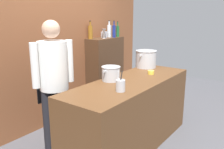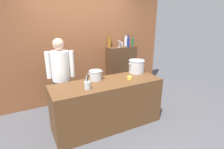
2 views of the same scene
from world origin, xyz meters
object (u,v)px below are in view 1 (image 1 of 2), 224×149
spice_tin_silver (104,35)px  butter_jar (151,72)px  wine_bottle_cobalt (114,31)px  stockpot_large (146,59)px  chef (54,79)px  wine_bottle_amber (90,32)px  wine_bottle_clear (109,31)px  stockpot_small (111,74)px  wine_glass_wide (104,31)px  utensil_crock (120,85)px  wine_bottle_green (118,31)px

spice_tin_silver → butter_jar: bearing=-112.8°
butter_jar → wine_bottle_cobalt: 1.41m
stockpot_large → wine_bottle_cobalt: 1.00m
chef → wine_bottle_amber: (1.38, 0.62, 0.44)m
wine_bottle_clear → spice_tin_silver: 0.16m
wine_bottle_cobalt → stockpot_small: bearing=-145.1°
wine_bottle_clear → wine_glass_wide: bearing=-165.7°
stockpot_large → spice_tin_silver: (0.18, 0.98, 0.31)m
spice_tin_silver → wine_bottle_cobalt: bearing=-36.7°
butter_jar → spice_tin_silver: bearing=67.2°
chef → stockpot_small: 0.71m
wine_bottle_cobalt → wine_bottle_clear: (-0.01, 0.11, 0.00)m
utensil_crock → wine_bottle_clear: wine_bottle_clear is taller
utensil_crock → wine_bottle_green: size_ratio=0.82×
wine_bottle_green → spice_tin_silver: size_ratio=2.48×
spice_tin_silver → wine_bottle_amber: bearing=164.8°
chef → stockpot_large: (1.48, -0.43, 0.07)m
wine_glass_wide → spice_tin_silver: bearing=36.0°
stockpot_large → utensil_crock: (-1.23, -0.37, -0.07)m
chef → spice_tin_silver: size_ratio=14.46×
wine_bottle_cobalt → wine_bottle_amber: bearing=156.5°
chef → wine_glass_wide: chef is taller
chef → stockpot_small: chef is taller
utensil_crock → wine_glass_wide: (1.32, 1.28, 0.45)m
stockpot_small → wine_bottle_clear: bearing=38.1°
chef → stockpot_large: size_ratio=4.27×
utensil_crock → spice_tin_silver: 1.98m
stockpot_small → wine_bottle_cobalt: (1.27, 0.89, 0.41)m
chef → butter_jar: (1.14, -0.70, -0.04)m
stockpot_small → wine_bottle_green: 1.72m
stockpot_large → wine_bottle_green: bearing=61.8°
wine_bottle_clear → chef: bearing=-163.4°
wine_bottle_green → stockpot_large: bearing=-118.2°
utensil_crock → butter_jar: bearing=6.0°
stockpot_small → wine_glass_wide: (1.03, 0.93, 0.42)m
wine_bottle_cobalt → wine_bottle_green: bearing=7.2°
utensil_crock → butter_jar: (0.88, 0.09, -0.04)m
butter_jar → wine_bottle_green: 1.49m
stockpot_small → wine_glass_wide: wine_glass_wide is taller
stockpot_small → stockpot_large: bearing=1.3°
stockpot_large → wine_bottle_amber: (-0.10, 1.05, 0.38)m
butter_jar → spice_tin_silver: spice_tin_silver is taller
wine_bottle_amber → wine_glass_wide: wine_bottle_amber is taller
utensil_crock → stockpot_large: bearing=16.7°
wine_bottle_green → wine_bottle_cobalt: bearing=-172.8°
stockpot_small → utensil_crock: utensil_crock is taller
wine_glass_wide → stockpot_small: bearing=-137.8°
wine_bottle_cobalt → wine_glass_wide: size_ratio=1.79×
chef → butter_jar: size_ratio=18.88×
butter_jar → wine_bottle_amber: size_ratio=0.28×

